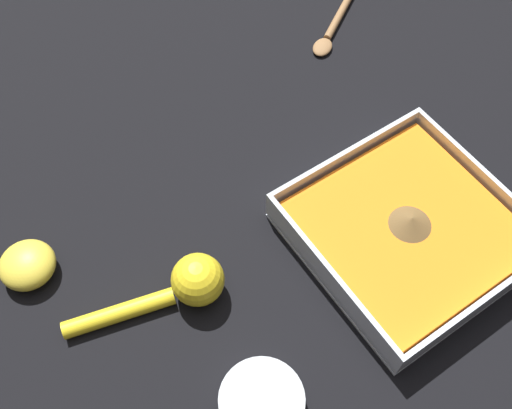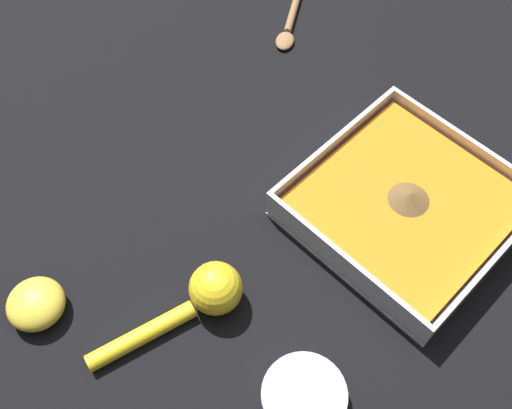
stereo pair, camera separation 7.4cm
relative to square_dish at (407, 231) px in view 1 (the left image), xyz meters
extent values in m
plane|color=black|center=(-0.01, -0.01, -0.02)|extent=(4.00, 4.00, 0.00)
cube|color=silver|center=(0.00, 0.00, -0.01)|extent=(0.25, 0.25, 0.01)
cube|color=silver|center=(0.00, 0.12, 0.01)|extent=(0.25, 0.01, 0.04)
cube|color=silver|center=(0.00, -0.12, 0.01)|extent=(0.25, 0.01, 0.04)
cube|color=silver|center=(0.12, 0.00, 0.01)|extent=(0.01, 0.23, 0.04)
cube|color=silver|center=(-0.12, 0.00, 0.01)|extent=(0.01, 0.23, 0.04)
cube|color=orange|center=(0.00, 0.00, 0.00)|extent=(0.23, 0.23, 0.03)
cone|color=brown|center=(0.00, 0.00, 0.02)|extent=(0.05, 0.05, 0.01)
cylinder|color=silver|center=(0.07, -0.26, -0.01)|extent=(0.09, 0.09, 0.03)
cylinder|color=brown|center=(0.07, -0.26, -0.01)|extent=(0.08, 0.08, 0.01)
sphere|color=yellow|center=(-0.08, -0.25, 0.01)|extent=(0.06, 0.06, 0.06)
cylinder|color=yellow|center=(-0.11, -0.34, -0.01)|extent=(0.05, 0.13, 0.02)
ellipsoid|color=yellow|center=(-0.22, -0.40, 0.00)|extent=(0.07, 0.07, 0.04)
ellipsoid|color=olive|center=(-0.32, 0.12, -0.01)|extent=(0.04, 0.05, 0.01)
cylinder|color=olive|center=(-0.38, 0.22, -0.01)|extent=(0.11, 0.17, 0.01)
camera|label=1|loc=(0.19, -0.35, 0.63)|focal=42.00mm
camera|label=2|loc=(0.15, -0.41, 0.63)|focal=42.00mm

